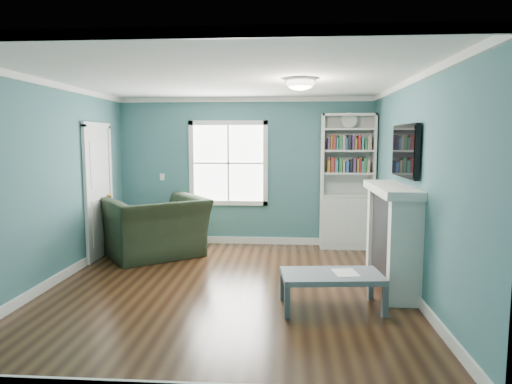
{
  "coord_description": "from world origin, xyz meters",
  "views": [
    {
      "loc": [
        0.76,
        -5.55,
        1.86
      ],
      "look_at": [
        0.34,
        0.4,
        1.18
      ],
      "focal_mm": 32.0,
      "sensor_mm": 36.0,
      "label": 1
    }
  ],
  "objects": [
    {
      "name": "coffee_table",
      "position": [
        1.25,
        -0.61,
        0.35
      ],
      "size": [
        1.15,
        0.7,
        0.4
      ],
      "rotation": [
        0.0,
        0.0,
        0.1
      ],
      "color": "#4C545C",
      "rests_on": "ground"
    },
    {
      "name": "bookshelf",
      "position": [
        1.77,
        2.3,
        0.92
      ],
      "size": [
        0.9,
        0.35,
        2.31
      ],
      "color": "silver",
      "rests_on": "ground"
    },
    {
      "name": "window",
      "position": [
        -0.3,
        2.49,
        1.45
      ],
      "size": [
        1.4,
        0.06,
        1.5
      ],
      "color": "white",
      "rests_on": "room_walls"
    },
    {
      "name": "fireplace",
      "position": [
        2.08,
        0.2,
        0.64
      ],
      "size": [
        0.44,
        1.58,
        1.3
      ],
      "color": "black",
      "rests_on": "ground"
    },
    {
      "name": "tv",
      "position": [
        2.2,
        0.2,
        1.72
      ],
      "size": [
        0.06,
        1.1,
        0.65
      ],
      "primitive_type": "cube",
      "color": "black",
      "rests_on": "fireplace"
    },
    {
      "name": "recliner",
      "position": [
        -1.35,
        1.49,
        0.64
      ],
      "size": [
        1.74,
        1.64,
        1.28
      ],
      "primitive_type": "imported",
      "rotation": [
        0.0,
        0.0,
        -2.49
      ],
      "color": "black",
      "rests_on": "ground"
    },
    {
      "name": "paper_sheet",
      "position": [
        1.4,
        -0.58,
        0.4
      ],
      "size": [
        0.3,
        0.35,
        0.0
      ],
      "primitive_type": "cube",
      "rotation": [
        0.0,
        0.0,
        0.17
      ],
      "color": "white",
      "rests_on": "coffee_table"
    },
    {
      "name": "light_switch",
      "position": [
        -1.5,
        2.48,
        1.2
      ],
      "size": [
        0.08,
        0.01,
        0.12
      ],
      "primitive_type": "cube",
      "color": "white",
      "rests_on": "room_walls"
    },
    {
      "name": "ceiling_fixture",
      "position": [
        0.9,
        0.1,
        2.55
      ],
      "size": [
        0.38,
        0.38,
        0.15
      ],
      "color": "white",
      "rests_on": "room_walls"
    },
    {
      "name": "trim",
      "position": [
        0.0,
        0.0,
        1.24
      ],
      "size": [
        4.5,
        5.0,
        2.6
      ],
      "color": "white",
      "rests_on": "ground"
    },
    {
      "name": "floor",
      "position": [
        0.0,
        0.0,
        0.0
      ],
      "size": [
        5.0,
        5.0,
        0.0
      ],
      "primitive_type": "plane",
      "color": "black",
      "rests_on": "ground"
    },
    {
      "name": "door",
      "position": [
        -2.22,
        1.4,
        1.07
      ],
      "size": [
        0.12,
        0.98,
        2.17
      ],
      "color": "silver",
      "rests_on": "ground"
    },
    {
      "name": "room_walls",
      "position": [
        0.0,
        0.0,
        1.58
      ],
      "size": [
        5.0,
        5.0,
        5.0
      ],
      "color": "#3E7371",
      "rests_on": "ground"
    }
  ]
}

